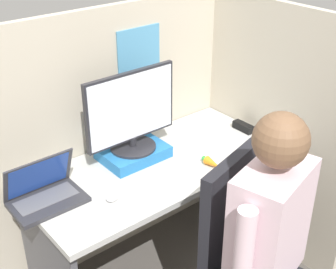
% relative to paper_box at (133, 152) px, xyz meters
% --- Properties ---
extents(cubicle_panel_back, '(1.83, 0.05, 1.44)m').
position_rel_paper_box_xyz_m(cubicle_panel_back, '(0.06, 0.21, -0.01)').
color(cubicle_panel_back, '#B7AD99').
rests_on(cubicle_panel_back, ground).
extents(cubicle_panel_right, '(0.04, 1.25, 1.44)m').
position_rel_paper_box_xyz_m(cubicle_panel_right, '(0.75, -0.18, -0.02)').
color(cubicle_panel_right, '#B7AD99').
rests_on(cubicle_panel_right, ground).
extents(desk, '(1.33, 0.62, 0.71)m').
position_rel_paper_box_xyz_m(desk, '(0.06, -0.12, -0.21)').
color(desk, '#B7B7B2').
rests_on(desk, ground).
extents(paper_box, '(0.33, 0.24, 0.06)m').
position_rel_paper_box_xyz_m(paper_box, '(0.00, 0.00, 0.00)').
color(paper_box, '#236BAD').
rests_on(paper_box, desk).
extents(monitor, '(0.50, 0.23, 0.41)m').
position_rel_paper_box_xyz_m(monitor, '(0.00, 0.00, 0.23)').
color(monitor, '#232328').
rests_on(monitor, paper_box).
extents(laptop, '(0.32, 0.21, 0.21)m').
position_rel_paper_box_xyz_m(laptop, '(-0.52, -0.06, 0.01)').
color(laptop, '#2D2D33').
rests_on(laptop, desk).
extents(mouse, '(0.06, 0.05, 0.03)m').
position_rel_paper_box_xyz_m(mouse, '(-0.29, -0.24, -0.02)').
color(mouse, silver).
rests_on(mouse, desk).
extents(stapler, '(0.05, 0.13, 0.04)m').
position_rel_paper_box_xyz_m(stapler, '(0.65, -0.15, -0.01)').
color(stapler, black).
rests_on(stapler, desk).
extents(carrot_toy, '(0.04, 0.12, 0.04)m').
position_rel_paper_box_xyz_m(carrot_toy, '(0.25, -0.33, -0.01)').
color(carrot_toy, orange).
rests_on(carrot_toy, desk).
extents(office_chair, '(0.56, 0.61, 0.98)m').
position_rel_paper_box_xyz_m(office_chair, '(0.03, -0.78, -0.23)').
color(office_chair, black).
rests_on(office_chair, ground).
extents(person, '(0.47, 0.47, 1.28)m').
position_rel_paper_box_xyz_m(person, '(-0.01, -0.93, 0.01)').
color(person, '#282D4C').
rests_on(person, ground).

